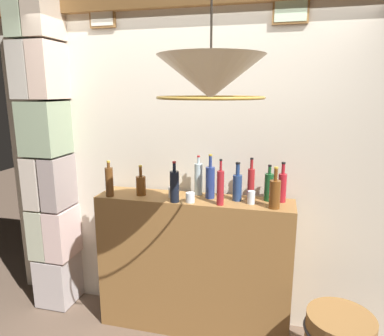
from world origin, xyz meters
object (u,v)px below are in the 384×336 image
Objects in this scene: liquor_bottle_vodka at (174,186)px; liquor_bottle_rye at (282,187)px; liquor_bottle_amaro at (269,187)px; glass_tumbler_highball at (173,192)px; liquor_bottle_port at (109,181)px; liquor_bottle_mezcal at (251,183)px; glass_tumbler_shot at (190,197)px; liquor_bottle_sherry at (198,179)px; pendant_lamp at (211,78)px; liquor_bottle_gin at (237,186)px; liquor_bottle_tequila at (220,187)px; liquor_bottle_vermouth at (141,185)px; glass_tumbler_rocks at (251,197)px; liquor_bottle_rum at (275,193)px; liquor_bottle_scotch at (210,182)px.

liquor_bottle_rye is at bearing 14.25° from liquor_bottle_vodka.
liquor_bottle_amaro is 0.73m from glass_tumbler_highball.
liquor_bottle_port is 0.88× the size of liquor_bottle_mezcal.
liquor_bottle_rye is 0.69m from glass_tumbler_shot.
liquor_bottle_sherry is 1.09m from pendant_lamp.
liquor_bottle_vodka is at bearing -170.10° from glass_tumbler_shot.
liquor_bottle_vodka reaches higher than liquor_bottle_gin.
liquor_bottle_tequila is (-0.43, -0.18, 0.02)m from liquor_bottle_rye.
liquor_bottle_tequila is at bearing 92.64° from pendant_lamp.
pendant_lamp reaches higher than liquor_bottle_mezcal.
glass_tumbler_highball is at bearing -170.23° from liquor_bottle_mezcal.
liquor_bottle_vermouth is 0.42× the size of pendant_lamp.
liquor_bottle_amaro is 2.86× the size of glass_tumbler_rocks.
glass_tumbler_highball is (0.26, 0.01, -0.04)m from liquor_bottle_vermouth.
liquor_bottle_sherry is at bearing 60.59° from liquor_bottle_vodka.
glass_tumbler_rocks is at bearing -0.61° from liquor_bottle_vermouth.
liquor_bottle_amaro is (0.34, 0.19, -0.02)m from liquor_bottle_tequila.
liquor_bottle_sherry reaches higher than liquor_bottle_vermouth.
liquor_bottle_amaro is 3.38× the size of glass_tumbler_highball.
liquor_bottle_rye is 0.10m from liquor_bottle_amaro.
liquor_bottle_port is at bearing -172.42° from liquor_bottle_gin.
liquor_bottle_rum is 0.88× the size of liquor_bottle_tequila.
glass_tumbler_highball is 0.14× the size of pendant_lamp.
liquor_bottle_tequila reaches higher than liquor_bottle_amaro.
liquor_bottle_tequila reaches higher than liquor_bottle_port.
liquor_bottle_scotch is (0.11, -0.07, 0.00)m from liquor_bottle_sherry.
liquor_bottle_sherry is (-0.60, 0.20, 0.02)m from liquor_bottle_rum.
liquor_bottle_rye is 0.94× the size of liquor_bottle_mezcal.
glass_tumbler_rocks is at bearing -138.17° from liquor_bottle_amaro.
liquor_bottle_amaro is 1.10m from pendant_lamp.
liquor_bottle_vermouth is at bearing 161.51° from liquor_bottle_vodka.
pendant_lamp is (0.02, -0.54, 0.74)m from liquor_bottle_tequila.
pendant_lamp is at bearing -96.98° from liquor_bottle_gin.
liquor_bottle_mezcal is at bearing 175.42° from liquor_bottle_amaro.
liquor_bottle_gin is 0.14m from glass_tumbler_rocks.
pendant_lamp is at bearing -30.95° from liquor_bottle_port.
liquor_bottle_sherry reaches higher than glass_tumbler_rocks.
pendant_lamp is at bearing -65.39° from glass_tumbler_shot.
glass_tumbler_shot is at bearing -162.09° from liquor_bottle_amaro.
liquor_bottle_port is 1.03× the size of liquor_bottle_amaro.
glass_tumbler_rocks is (0.43, -0.14, -0.08)m from liquor_bottle_sherry.
liquor_bottle_sherry is at bearing 161.82° from liquor_bottle_rum.
liquor_bottle_rum is (1.26, 0.02, -0.01)m from liquor_bottle_port.
liquor_bottle_vodka is (0.54, -0.02, 0.00)m from liquor_bottle_port.
liquor_bottle_port is 0.88m from liquor_bottle_tequila.
liquor_bottle_rye is 1.09m from liquor_bottle_vermouth.
liquor_bottle_sherry reaches higher than liquor_bottle_gin.
liquor_bottle_tequila is at bearing -129.24° from liquor_bottle_gin.
glass_tumbler_shot is 1.03m from pendant_lamp.
liquor_bottle_vodka reaches higher than liquor_bottle_port.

